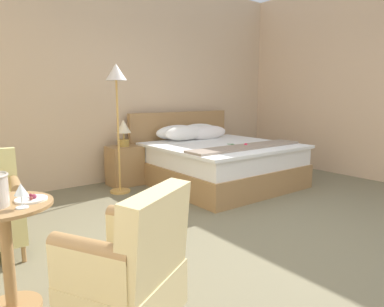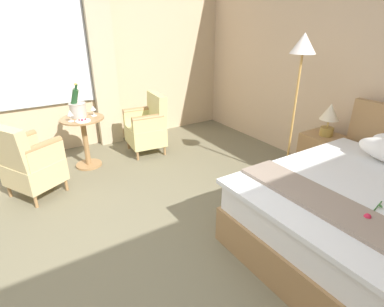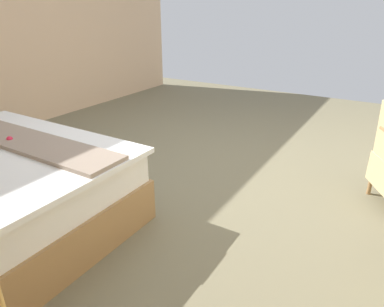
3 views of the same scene
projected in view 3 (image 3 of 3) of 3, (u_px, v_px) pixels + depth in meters
The scene contains 2 objects.
ground_plane at pixel (212, 169), 3.70m from camera, with size 7.93×7.93×0.00m, color #716A50.
wall_far_side at pixel (11, 8), 4.55m from camera, with size 0.12×6.55×3.20m.
Camera 3 is at (-1.55, 2.96, 1.61)m, focal length 32.00 mm.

